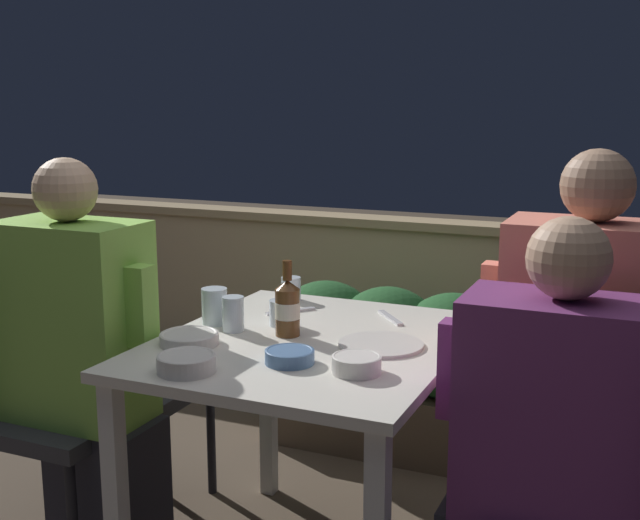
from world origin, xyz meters
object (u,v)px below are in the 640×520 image
object	(u,v)px
chair_left_near	(36,382)
person_coral_top	(572,390)
person_green_blouse	(85,366)
person_purple_stripe	(540,463)
chair_right_near	(631,493)
chair_left_far	(113,354)
beer_bottle	(287,307)

from	to	relation	value
chair_left_near	person_coral_top	size ratio (longest dim) A/B	0.70
person_green_blouse	person_purple_stripe	world-z (taller)	person_green_blouse
chair_right_near	person_purple_stripe	xyz separation A→B (m)	(-0.20, -0.00, 0.03)
chair_left_near	chair_left_far	distance (m)	0.33
chair_left_near	person_green_blouse	bearing A→B (deg)	0.00
person_purple_stripe	chair_right_near	bearing A→B (deg)	0.00
chair_left_near	chair_left_far	bearing A→B (deg)	81.91
chair_right_near	person_coral_top	world-z (taller)	person_coral_top
chair_right_near	person_purple_stripe	distance (m)	0.21
person_coral_top	chair_left_near	bearing A→B (deg)	-168.80
chair_right_near	person_coral_top	xyz separation A→B (m)	(-0.17, 0.34, 0.10)
chair_left_near	person_green_blouse	size ratio (longest dim) A/B	0.73
person_purple_stripe	chair_left_far	bearing A→B (deg)	166.87
person_purple_stripe	person_coral_top	distance (m)	0.35
chair_left_near	person_coral_top	distance (m)	1.63
person_green_blouse	person_coral_top	xyz separation A→B (m)	(1.40, 0.32, 0.02)
chair_right_near	beer_bottle	distance (m)	1.03
person_coral_top	beer_bottle	world-z (taller)	person_coral_top
person_purple_stripe	beer_bottle	distance (m)	0.83
person_purple_stripe	person_green_blouse	bearing A→B (deg)	178.94
chair_left_far	person_coral_top	xyz separation A→B (m)	(1.55, -0.01, 0.10)
person_purple_stripe	person_coral_top	xyz separation A→B (m)	(0.03, 0.34, 0.07)
chair_left_near	person_coral_top	bearing A→B (deg)	11.20
chair_left_near	person_purple_stripe	bearing A→B (deg)	-0.92
person_purple_stripe	person_coral_top	size ratio (longest dim) A/B	0.90
person_coral_top	person_purple_stripe	bearing A→B (deg)	-94.76
chair_left_near	person_green_blouse	distance (m)	0.22
chair_left_far	chair_left_near	bearing A→B (deg)	-98.09
person_green_blouse	beer_bottle	world-z (taller)	person_green_blouse
chair_left_near	beer_bottle	size ratio (longest dim) A/B	4.13
chair_right_near	person_green_blouse	bearing A→B (deg)	179.08
chair_right_near	chair_left_near	bearing A→B (deg)	179.18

